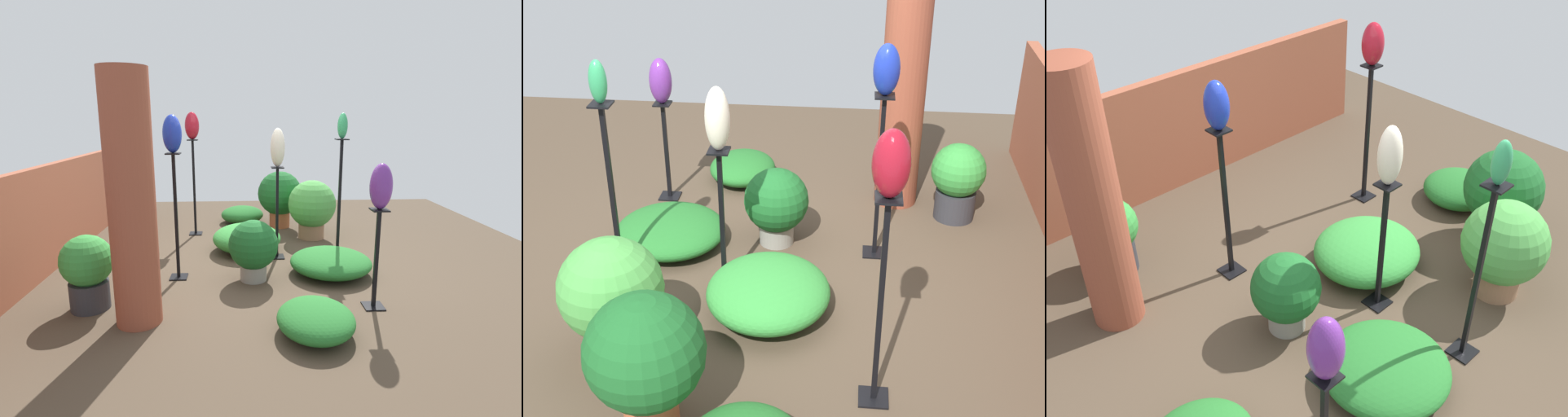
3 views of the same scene
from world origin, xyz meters
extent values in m
plane|color=#4C3D2D|center=(0.00, 0.00, 0.00)|extent=(8.00, 8.00, 0.00)
cube|color=#9E5138|center=(0.00, 2.66, 0.65)|extent=(5.60, 0.12, 1.29)
cylinder|color=brown|center=(-1.45, 1.25, 1.14)|extent=(0.42, 0.42, 2.27)
cube|color=black|center=(0.24, -0.19, 0.01)|extent=(0.20, 0.20, 0.01)
cube|color=black|center=(0.24, -0.19, 0.62)|extent=(0.04, 0.04, 1.23)
cube|color=black|center=(0.24, -0.19, 1.22)|extent=(0.16, 0.16, 0.02)
cube|color=black|center=(-0.41, 1.03, 0.01)|extent=(0.20, 0.20, 0.01)
cube|color=black|center=(-0.41, 1.03, 0.74)|extent=(0.04, 0.04, 1.47)
cube|color=black|center=(-0.41, 1.03, 1.47)|extent=(0.16, 0.16, 0.02)
cube|color=black|center=(1.42, 1.02, 0.01)|extent=(0.20, 0.20, 0.01)
cube|color=black|center=(1.42, 1.02, 0.76)|extent=(0.04, 0.04, 1.52)
cube|color=black|center=(1.42, 1.02, 1.51)|extent=(0.16, 0.16, 0.02)
cube|color=black|center=(-1.28, -1.02, 1.00)|extent=(0.16, 0.16, 0.02)
cube|color=black|center=(0.29, -1.03, 0.01)|extent=(0.20, 0.20, 0.01)
cube|color=black|center=(0.29, -1.03, 0.79)|extent=(0.04, 0.04, 1.58)
cube|color=black|center=(0.29, -1.03, 1.58)|extent=(0.16, 0.16, 0.02)
ellipsoid|color=beige|center=(0.24, -0.19, 1.48)|extent=(0.19, 0.19, 0.49)
ellipsoid|color=#192D9E|center=(-0.41, 1.03, 1.68)|extent=(0.20, 0.21, 0.42)
ellipsoid|color=maroon|center=(1.42, 1.02, 1.73)|extent=(0.21, 0.22, 0.42)
ellipsoid|color=#6B2D8C|center=(-1.28, -1.02, 1.23)|extent=(0.21, 0.21, 0.44)
ellipsoid|color=#2D9356|center=(0.29, -1.03, 1.75)|extent=(0.12, 0.13, 0.33)
cylinder|color=gray|center=(-0.52, 0.15, 0.09)|extent=(0.31, 0.31, 0.18)
sphere|color=#195923|center=(-0.52, 0.15, 0.43)|extent=(0.58, 0.58, 0.58)
cylinder|color=#936B4C|center=(1.12, -0.81, 0.11)|extent=(0.40, 0.40, 0.23)
sphere|color=#479942|center=(1.12, -0.81, 0.54)|extent=(0.74, 0.74, 0.74)
cylinder|color=#B25B38|center=(1.80, -0.38, 0.13)|extent=(0.35, 0.35, 0.27)
sphere|color=#195923|center=(1.80, -0.38, 0.59)|extent=(0.75, 0.75, 0.75)
cylinder|color=#2D2D33|center=(-1.15, 1.80, 0.14)|extent=(0.38, 0.38, 0.28)
sphere|color=#338C38|center=(-1.15, 1.80, 0.50)|extent=(0.51, 0.51, 0.51)
ellipsoid|color=#338C38|center=(0.54, 0.21, 0.19)|extent=(1.01, 0.96, 0.37)
ellipsoid|color=#236B28|center=(-0.38, -0.79, 0.14)|extent=(0.97, 0.98, 0.29)
ellipsoid|color=#236B28|center=(2.10, 0.26, 0.15)|extent=(0.77, 0.75, 0.29)
camera|label=1|loc=(-4.97, 0.30, 1.87)|focal=28.00mm
camera|label=2|loc=(5.10, 0.80, 3.43)|focal=50.00mm
camera|label=3|loc=(-2.93, -2.58, 3.71)|focal=42.00mm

